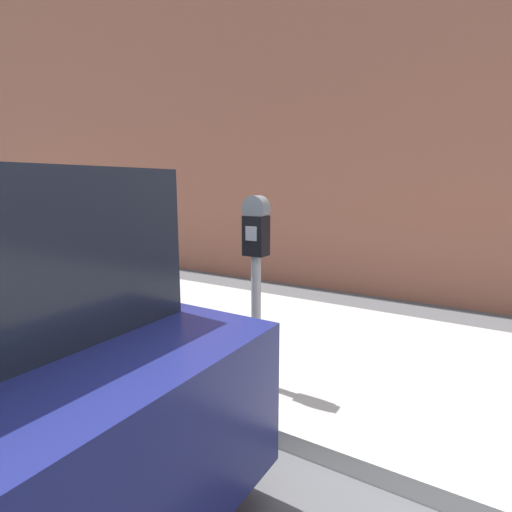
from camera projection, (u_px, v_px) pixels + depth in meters
The scene contains 4 objects.
ground_plane at pixel (128, 500), 2.17m from camera, with size 60.00×60.00×0.00m, color #515154.
sidewalk at pixel (301, 348), 4.00m from camera, with size 24.00×2.80×0.13m.
building_facade at pixel (385, 72), 5.68m from camera, with size 24.00×0.30×6.54m.
parking_meter at pixel (256, 261), 3.00m from camera, with size 0.19×0.14×1.48m.
Camera 1 is at (1.59, -1.26, 1.69)m, focal length 28.00 mm.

